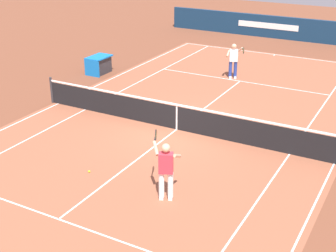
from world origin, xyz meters
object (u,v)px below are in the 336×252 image
tennis_player_near (166,168)px  equipment_cart_tarped (99,65)px  tennis_ball (89,171)px  tennis_player_far (234,59)px  tennis_net (177,117)px

tennis_player_near → equipment_cart_tarped: 11.98m
tennis_player_near → tennis_ball: bearing=-93.6°
tennis_player_far → tennis_ball: 10.80m
tennis_ball → tennis_net: bearing=168.7°
tennis_player_far → tennis_net: bearing=4.2°
tennis_net → tennis_player_far: tennis_player_far is taller
tennis_net → tennis_ball: tennis_net is taller
tennis_player_near → tennis_player_far: 11.18m
tennis_net → equipment_cart_tarped: bearing=-123.0°
tennis_player_near → tennis_player_far: (-10.92, -2.38, 0.00)m
tennis_net → tennis_player_near: 4.67m
tennis_net → tennis_player_near: bearing=24.0°
tennis_player_near → tennis_ball: size_ratio=25.71×
tennis_player_far → equipment_cart_tarped: bearing=-68.1°
tennis_net → tennis_ball: (4.07, -0.81, -0.46)m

